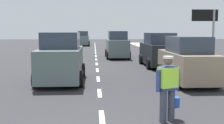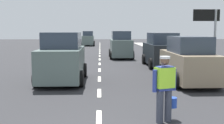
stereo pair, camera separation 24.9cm
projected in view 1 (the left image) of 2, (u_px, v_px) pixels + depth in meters
name	position (u px, v px, depth m)	size (l,w,h in m)	color
ground_plane	(96.00, 56.00, 25.54)	(96.00, 96.00, 0.00)	#28282B
lane_center_line	(96.00, 52.00, 29.71)	(0.14, 46.40, 0.01)	silver
road_worker	(168.00, 85.00, 7.06)	(0.70, 0.54, 1.67)	#383D4C
lane_direction_sign	(208.00, 28.00, 12.27)	(1.16, 0.11, 3.20)	gray
car_oncoming_lead	(61.00, 59.00, 12.57)	(2.03, 4.07, 2.21)	slate
car_outgoing_far	(117.00, 45.00, 23.48)	(1.92, 4.09, 2.24)	slate
car_parked_curbside	(187.00, 61.00, 12.39)	(1.88, 4.12, 2.04)	gray
car_parked_far	(159.00, 51.00, 17.96)	(2.04, 4.29, 2.15)	black
car_oncoming_third	(83.00, 39.00, 42.11)	(1.94, 4.12, 2.17)	slate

